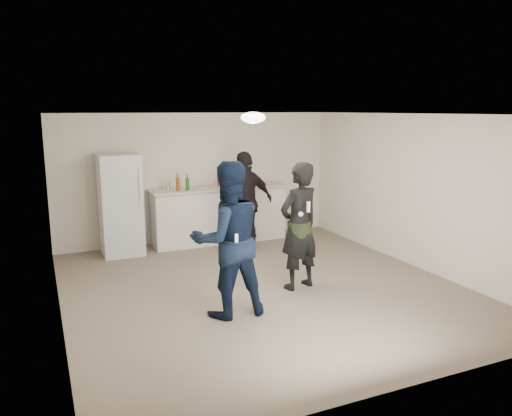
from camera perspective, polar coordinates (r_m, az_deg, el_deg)
name	(u,v)px	position (r m, az deg, el deg)	size (l,w,h in m)	color
floor	(261,287)	(7.42, 0.63, -9.03)	(6.00, 6.00, 0.00)	#6B5B4C
ceiling	(262,114)	(6.96, 0.68, 10.67)	(6.00, 6.00, 0.00)	silver
wall_back	(198,178)	(9.86, -6.61, 3.48)	(6.00, 6.00, 0.00)	beige
wall_front	(403,262)	(4.60, 16.42, -5.91)	(6.00, 6.00, 0.00)	beige
wall_left	(54,221)	(6.47, -22.12, -1.37)	(6.00, 6.00, 0.00)	beige
wall_right	(414,191)	(8.58, 17.63, 1.87)	(6.00, 6.00, 0.00)	beige
counter	(220,216)	(9.77, -4.19, -0.86)	(2.60, 0.56, 1.05)	silver
counter_top	(219,188)	(9.67, -4.24, 2.30)	(2.68, 0.64, 0.04)	beige
fridge	(121,205)	(9.18, -15.23, 0.37)	(0.70, 0.70, 1.80)	silver
fridge_handle	(139,184)	(8.80, -13.19, 2.65)	(0.02, 0.02, 0.60)	silver
ceiling_dome	(253,118)	(7.23, -0.33, 10.30)	(0.36, 0.36, 0.16)	white
shaker	(168,186)	(9.38, -9.99, 2.53)	(0.08, 0.08, 0.17)	silver
man	(228,240)	(6.20, -3.24, -3.65)	(0.95, 0.74, 1.96)	#0F1F3F
woman	(299,226)	(7.17, 4.95, -2.08)	(0.67, 0.44, 1.84)	black
camo_shorts	(299,231)	(7.19, 4.94, -2.64)	(0.34, 0.34, 0.28)	#293618
spectator	(246,202)	(8.98, -1.17, 0.65)	(1.08, 0.45, 1.84)	black
remote_man	(236,240)	(5.93, -2.29, -3.63)	(0.04, 0.04, 0.15)	white
nunchuk_man	(245,244)	(6.01, -1.32, -4.09)	(0.07, 0.07, 0.07)	white
remote_woman	(308,207)	(6.89, 6.00, 0.14)	(0.04, 0.04, 0.15)	white
nunchuk_woman	(301,214)	(6.88, 5.13, -0.70)	(0.07, 0.07, 0.07)	white
bottle_cluster	(206,183)	(9.50, -5.69, 2.88)	(1.69, 0.34, 0.24)	#175121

